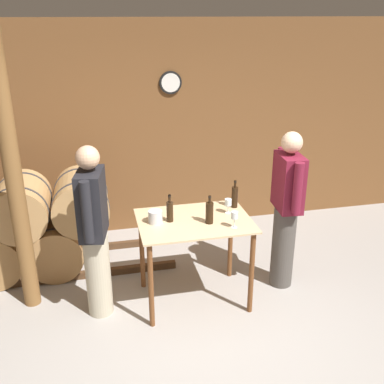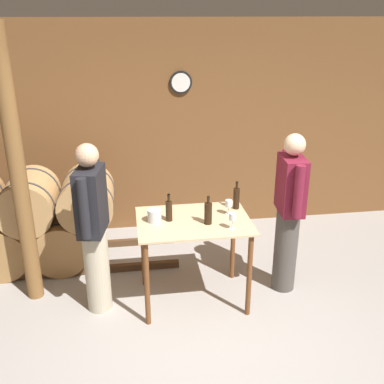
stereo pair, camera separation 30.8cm
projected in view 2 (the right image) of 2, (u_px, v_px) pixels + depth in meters
ground_plane at (223, 355)px, 3.88m from camera, size 14.00×14.00×0.00m
back_wall at (183, 129)px, 5.80m from camera, size 8.40×0.08×2.70m
barrel_rack at (18, 223)px, 5.06m from camera, size 3.87×0.75×1.12m
tasting_table at (194, 235)px, 4.37m from camera, size 1.09×0.79×0.90m
wooden_post at (18, 174)px, 4.19m from camera, size 0.16×0.16×2.70m
wine_bottle_far_left at (169, 210)px, 4.26m from camera, size 0.06×0.06×0.27m
wine_bottle_left at (208, 213)px, 4.20m from camera, size 0.07×0.07×0.28m
wine_bottle_center at (236, 198)px, 4.52m from camera, size 0.06×0.06×0.29m
wine_glass_near_left at (233, 217)px, 4.09m from camera, size 0.07×0.07×0.16m
wine_glass_near_center at (229, 204)px, 4.40m from camera, size 0.07×0.07×0.15m
ice_bucket at (154, 216)px, 4.26m from camera, size 0.13×0.13×0.12m
person_host at (289, 211)px, 4.51m from camera, size 0.25×0.59×1.69m
person_visitor_with_scarf at (93, 227)px, 4.17m from camera, size 0.29×0.58×1.70m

